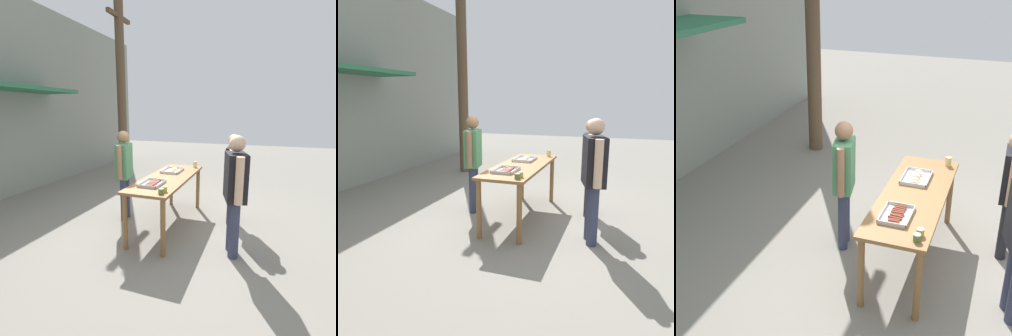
# 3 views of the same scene
# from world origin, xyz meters

# --- Properties ---
(ground_plane) EXTENTS (24.00, 24.00, 0.00)m
(ground_plane) POSITION_xyz_m (0.00, 0.00, 0.00)
(ground_plane) COLOR gray
(serving_table) EXTENTS (2.08, 0.70, 0.86)m
(serving_table) POSITION_xyz_m (0.00, 0.00, 0.74)
(serving_table) COLOR brown
(serving_table) RESTS_ON ground
(food_tray_sausages) EXTENTS (0.42, 0.30, 0.04)m
(food_tray_sausages) POSITION_xyz_m (-0.53, 0.06, 0.87)
(food_tray_sausages) COLOR silver
(food_tray_sausages) RESTS_ON serving_table
(food_tray_buns) EXTENTS (0.44, 0.31, 0.06)m
(food_tray_buns) POSITION_xyz_m (0.38, 0.06, 0.88)
(food_tray_buns) COLOR silver
(food_tray_buns) RESTS_ON serving_table
(condiment_jar_mustard) EXTENTS (0.08, 0.08, 0.07)m
(condiment_jar_mustard) POSITION_xyz_m (-0.90, -0.23, 0.89)
(condiment_jar_mustard) COLOR #567A38
(condiment_jar_mustard) RESTS_ON serving_table
(condiment_jar_ketchup) EXTENTS (0.08, 0.08, 0.07)m
(condiment_jar_ketchup) POSITION_xyz_m (-0.80, -0.24, 0.89)
(condiment_jar_ketchup) COLOR gold
(condiment_jar_ketchup) RESTS_ON serving_table
(beer_cup) EXTENTS (0.07, 0.07, 0.11)m
(beer_cup) POSITION_xyz_m (0.90, -0.23, 0.91)
(beer_cup) COLOR #DBC67A
(beer_cup) RESTS_ON serving_table
(person_server_behind_table) EXTENTS (0.55, 0.28, 1.60)m
(person_server_behind_table) POSITION_xyz_m (0.01, 0.83, 0.96)
(person_server_behind_table) COLOR #333851
(person_server_behind_table) RESTS_ON ground
(person_customer_with_cup) EXTENTS (0.58, 0.22, 1.55)m
(person_customer_with_cup) POSITION_xyz_m (0.48, -1.00, 0.92)
(person_customer_with_cup) COLOR #232328
(person_customer_with_cup) RESTS_ON ground
(utility_pole) EXTENTS (1.10, 0.25, 5.01)m
(utility_pole) POSITION_xyz_m (2.79, 2.42, 2.57)
(utility_pole) COLOR brown
(utility_pole) RESTS_ON ground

